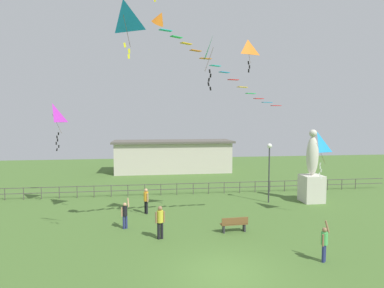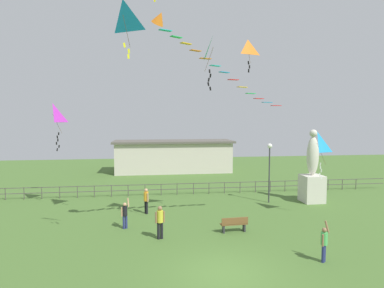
% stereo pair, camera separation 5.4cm
% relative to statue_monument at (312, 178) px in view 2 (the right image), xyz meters
% --- Properties ---
extents(ground_plane, '(80.00, 80.00, 0.00)m').
position_rel_statue_monument_xyz_m(ground_plane, '(-9.22, -10.34, -1.84)').
color(ground_plane, '#476B2D').
extents(statue_monument, '(1.52, 1.52, 5.48)m').
position_rel_statue_monument_xyz_m(statue_monument, '(0.00, 0.00, 0.00)').
color(statue_monument, beige).
rests_on(statue_monument, ground_plane).
extents(lamppost, '(0.36, 0.36, 4.45)m').
position_rel_statue_monument_xyz_m(lamppost, '(-3.29, 0.24, 1.39)').
color(lamppost, '#38383D').
rests_on(lamppost, ground_plane).
extents(park_bench, '(1.52, 0.50, 0.85)m').
position_rel_statue_monument_xyz_m(park_bench, '(-7.55, -5.69, -1.38)').
color(park_bench, brown).
rests_on(park_bench, ground_plane).
extents(person_0, '(0.48, 0.28, 1.76)m').
position_rel_statue_monument_xyz_m(person_0, '(-13.57, -4.29, -0.96)').
color(person_0, navy).
rests_on(person_0, ground_plane).
extents(person_1, '(0.31, 0.45, 1.68)m').
position_rel_statue_monument_xyz_m(person_1, '(-12.39, -1.45, -0.87)').
color(person_1, black).
rests_on(person_1, ground_plane).
extents(person_2, '(0.51, 0.32, 1.74)m').
position_rel_statue_monument_xyz_m(person_2, '(-11.64, -6.17, -0.84)').
color(person_2, black).
rests_on(person_2, ground_plane).
extents(person_3, '(0.46, 0.38, 1.80)m').
position_rel_statue_monument_xyz_m(person_3, '(-4.65, -9.88, -0.94)').
color(person_3, navy).
rests_on(person_3, ground_plane).
extents(kite_0, '(0.70, 0.78, 2.82)m').
position_rel_statue_monument_xyz_m(kite_0, '(-8.89, -6.19, 7.95)').
color(kite_0, '#1EB759').
extents(kite_3, '(1.20, 0.98, 2.31)m').
position_rel_statue_monument_xyz_m(kite_3, '(-13.17, -8.91, 8.59)').
color(kite_3, '#198CD1').
extents(kite_4, '(1.25, 1.19, 3.21)m').
position_rel_statue_monument_xyz_m(kite_4, '(-18.72, 0.81, 4.64)').
color(kite_4, '#B22DB2').
extents(kite_5, '(0.95, 0.54, 1.85)m').
position_rel_statue_monument_xyz_m(kite_5, '(-6.57, -4.64, 8.37)').
color(kite_5, orange).
extents(kite_6, '(0.98, 1.23, 2.93)m').
position_rel_statue_monument_xyz_m(kite_6, '(-1.46, -3.25, 2.77)').
color(kite_6, '#198CD1').
extents(streamer_kite, '(7.70, 3.61, 4.27)m').
position_rel_statue_monument_xyz_m(streamer_kite, '(-10.86, -6.96, 8.56)').
color(streamer_kite, orange).
extents(waterfront_railing, '(36.01, 0.06, 0.95)m').
position_rel_statue_monument_xyz_m(waterfront_railing, '(-9.65, 3.66, -1.22)').
color(waterfront_railing, '#4C4742').
rests_on(waterfront_railing, ground_plane).
extents(pavilion_building, '(14.03, 4.84, 3.73)m').
position_rel_statue_monument_xyz_m(pavilion_building, '(-9.27, 15.66, 0.05)').
color(pavilion_building, beige).
rests_on(pavilion_building, ground_plane).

